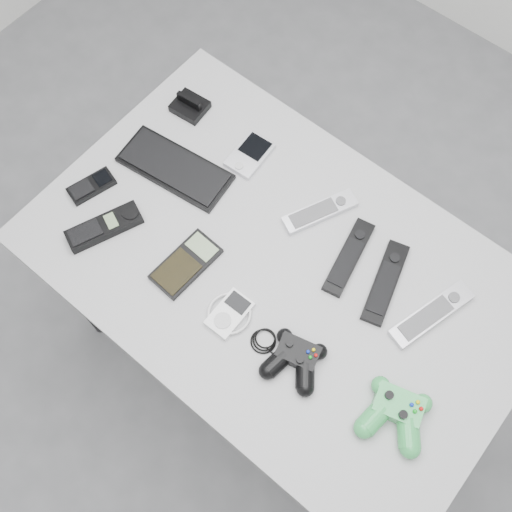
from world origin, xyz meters
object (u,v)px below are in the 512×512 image
Objects in this scene: pda at (250,155)px; pda_keyboard at (175,168)px; remote_silver_a at (320,212)px; cordless_handset at (104,227)px; mp3_player at (229,313)px; remote_black_b at (385,282)px; desk at (279,278)px; remote_black_a at (349,257)px; mobile_phone at (91,186)px; remote_silver_b at (432,314)px; controller_black at (296,358)px; controller_green at (396,412)px; calculator at (186,264)px.

pda_keyboard is at bearing -133.48° from pda.
cordless_handset reaches higher than remote_silver_a.
remote_silver_a is at bearing 88.55° from mp3_player.
pda_keyboard is 1.58× the size of cordless_handset.
remote_black_b is 1.96× the size of mp3_player.
remote_black_b reaches higher than desk.
remote_black_b is 0.66m from cordless_handset.
remote_black_a is 0.64m from mobile_phone.
remote_black_a is 0.22m from remote_silver_b.
remote_black_b is at bearing 0.42° from pda_keyboard.
mobile_phone is at bearing 174.67° from mp3_player.
mp3_player is (0.23, -0.35, -0.00)m from pda.
remote_black_a is 0.94× the size of controller_black.
desk is at bearing 48.60° from cordless_handset.
remote_silver_a is 1.04× the size of cordless_handset.
remote_silver_a is 1.23× the size of controller_green.
cordless_handset is 0.36m from mp3_player.
pda_keyboard is 0.56m from controller_black.
mp3_player is (0.47, -0.03, -0.00)m from mobile_phone.
controller_green is (0.28, -0.23, 0.01)m from remote_black_a.
remote_silver_b reaches higher than mp3_player.
remote_silver_a is at bearing 94.66° from desk.
cordless_handset is (-0.13, -0.37, 0.00)m from pda.
remote_black_b is 1.38× the size of controller_green.
cordless_handset reaches higher than pda.
pda is at bearing 139.13° from controller_green.
mobile_phone is 0.69× the size of calculator.
pda is at bearing 92.50° from cordless_handset.
controller_green is at bearing -50.45° from remote_black_a.
desk is 0.36m from remote_silver_b.
remote_black_b is at bearing -10.41° from remote_black_a.
controller_black is at bearing 13.73° from mobile_phone.
controller_black reaches higher than pda_keyboard.
remote_silver_b is 2.01× the size of mp3_player.
remote_silver_a is 0.87× the size of remote_silver_b.
remote_silver_b is 0.56m from calculator.
remote_black_b is at bearing 65.20° from controller_black.
remote_silver_b is (0.33, 0.12, 0.08)m from desk.
mobile_phone is 0.53× the size of controller_black.
remote_silver_a is (0.23, -0.02, 0.00)m from pda.
pda is 0.42m from mp3_player.
controller_black is (0.52, -0.19, 0.01)m from pda_keyboard.
controller_green is at bearing 28.16° from cordless_handset.
mobile_phone is (-0.12, -0.17, 0.00)m from pda_keyboard.
mp3_player is (-0.35, -0.28, -0.00)m from remote_silver_b.
desk is 0.51m from mobile_phone.
mobile_phone is at bearing -165.19° from desk.
mp3_player is 0.70× the size of controller_green.
remote_black_a reaches higher than pda_keyboard.
controller_black is at bearing -90.52° from remote_black_a.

